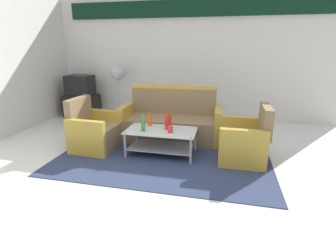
# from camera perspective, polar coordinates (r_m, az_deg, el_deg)

# --- Properties ---
(ground_plane) EXTENTS (14.00, 14.00, 0.00)m
(ground_plane) POSITION_cam_1_polar(r_m,az_deg,el_deg) (3.55, -2.44, -12.79)
(ground_plane) COLOR white
(wall_back) EXTENTS (6.52, 0.19, 2.80)m
(wall_back) POSITION_cam_1_polar(r_m,az_deg,el_deg) (6.11, 5.11, 13.67)
(wall_back) COLOR silver
(wall_back) RESTS_ON ground
(rug) EXTENTS (3.25, 2.23, 0.01)m
(rug) POSITION_cam_1_polar(r_m,az_deg,el_deg) (4.17, -0.69, -8.13)
(rug) COLOR #2D3856
(rug) RESTS_ON ground
(couch) EXTENTS (1.83, 0.81, 0.96)m
(couch) POSITION_cam_1_polar(r_m,az_deg,el_deg) (4.73, 0.70, -1.17)
(couch) COLOR #7F6647
(couch) RESTS_ON rug
(armchair_left) EXTENTS (0.73, 0.79, 0.85)m
(armchair_left) POSITION_cam_1_polar(r_m,az_deg,el_deg) (4.48, -15.96, -3.14)
(armchair_left) COLOR #7F6647
(armchair_left) RESTS_ON rug
(armchair_right) EXTENTS (0.71, 0.77, 0.85)m
(armchair_right) POSITION_cam_1_polar(r_m,az_deg,el_deg) (4.04, 16.55, -5.28)
(armchair_right) COLOR #7F6647
(armchair_right) RESTS_ON rug
(coffee_table) EXTENTS (1.10, 0.60, 0.40)m
(coffee_table) POSITION_cam_1_polar(r_m,az_deg,el_deg) (4.08, -1.53, -4.64)
(coffee_table) COLOR silver
(coffee_table) RESTS_ON rug
(bottle_red) EXTENTS (0.07, 0.07, 0.30)m
(bottle_red) POSITION_cam_1_polar(r_m,az_deg,el_deg) (4.03, -0.17, -1.08)
(bottle_red) COLOR red
(bottle_red) RESTS_ON coffee_table
(bottle_brown) EXTENTS (0.07, 0.07, 0.30)m
(bottle_brown) POSITION_cam_1_polar(r_m,az_deg,el_deg) (4.14, 0.37, -0.65)
(bottle_brown) COLOR brown
(bottle_brown) RESTS_ON coffee_table
(bottle_green) EXTENTS (0.06, 0.06, 0.27)m
(bottle_green) POSITION_cam_1_polar(r_m,az_deg,el_deg) (3.98, -5.55, -1.58)
(bottle_green) COLOR #2D8C38
(bottle_green) RESTS_ON coffee_table
(bottle_orange) EXTENTS (0.07, 0.07, 0.23)m
(bottle_orange) POSITION_cam_1_polar(r_m,az_deg,el_deg) (4.23, -4.08, -0.72)
(bottle_orange) COLOR #D85919
(bottle_orange) RESTS_ON coffee_table
(cup) EXTENTS (0.08, 0.08, 0.10)m
(cup) POSITION_cam_1_polar(r_m,az_deg,el_deg) (3.90, 0.49, -2.66)
(cup) COLOR red
(cup) RESTS_ON coffee_table
(tv_stand) EXTENTS (0.80, 0.50, 0.52)m
(tv_stand) POSITION_cam_1_polar(r_m,az_deg,el_deg) (6.69, -18.59, 2.57)
(tv_stand) COLOR black
(tv_stand) RESTS_ON ground
(television) EXTENTS (0.61, 0.45, 0.48)m
(television) POSITION_cam_1_polar(r_m,az_deg,el_deg) (6.60, -18.96, 6.80)
(television) COLOR black
(television) RESTS_ON tv_stand
(pedestal_fan) EXTENTS (0.36, 0.36, 1.27)m
(pedestal_fan) POSITION_cam_1_polar(r_m,az_deg,el_deg) (6.16, -11.13, 9.15)
(pedestal_fan) COLOR #2D2D33
(pedestal_fan) RESTS_ON ground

